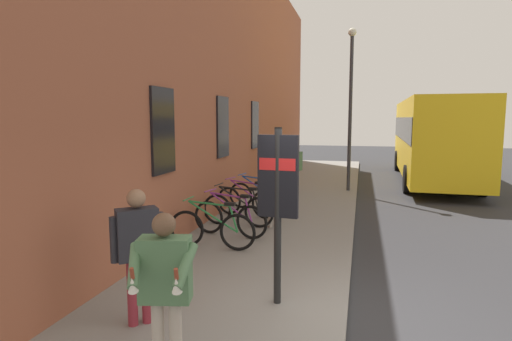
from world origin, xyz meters
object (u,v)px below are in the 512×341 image
Objects in this scene: bicycle_mid_rack at (212,229)px; bicycle_end_of_row at (238,209)px; transit_info_sign at (278,188)px; pedestrian_by_facade at (296,165)px; pedestrian_crossing_street at (274,187)px; city_bus at (433,135)px; pedestrian_near_bus at (138,243)px; bicycle_under_window at (230,218)px; bicycle_by_door at (247,201)px; street_lamp at (351,97)px; bicycle_far_end at (258,196)px; tourist_with_hotdogs at (165,280)px.

bicycle_end_of_row is at bearing 0.17° from bicycle_mid_rack.
transit_info_sign is 1.45× the size of pedestrian_by_facade.
pedestrian_crossing_street is 4.16m from pedestrian_by_facade.
city_bus is 6.28× the size of pedestrian_near_bus.
transit_info_sign is 4.12m from pedestrian_crossing_street.
pedestrian_by_facade is at bearing -6.96° from bicycle_under_window.
bicycle_by_door is (2.78, 0.07, 0.00)m from bicycle_mid_rack.
pedestrian_by_facade is at bearing -6.61° from bicycle_mid_rack.
transit_info_sign is 1.54× the size of pedestrian_crossing_street.
transit_info_sign reaches higher than pedestrian_by_facade.
street_lamp reaches higher than pedestrian_by_facade.
bicycle_mid_rack is 1.80m from bicycle_end_of_row.
city_bus reaches higher than bicycle_far_end.
transit_info_sign is (-3.89, -1.70, 1.21)m from bicycle_end_of_row.
bicycle_mid_rack and bicycle_end_of_row have the same top height.
city_bus is (11.41, -5.64, 1.41)m from bicycle_mid_rack.
tourist_with_hotdogs is at bearing 173.48° from street_lamp.
street_lamp reaches higher than bicycle_by_door.
bicycle_under_window and bicycle_end_of_row have the same top height.
bicycle_under_window is 0.32× the size of street_lamp.
pedestrian_by_facade is at bearing 137.38° from city_bus.
bicycle_end_of_row is at bearing 95.74° from pedestrian_crossing_street.
bicycle_end_of_row is at bearing 179.17° from bicycle_far_end.
bicycle_under_window is at bearing 152.06° from city_bus.
pedestrian_near_bus reaches higher than bicycle_end_of_row.
tourist_with_hotdogs is (-5.00, -0.95, 0.63)m from bicycle_under_window.
bicycle_end_of_row is 1.07× the size of pedestrian_by_facade.
pedestrian_crossing_street is at bearing 1.80° from tourist_with_hotdogs.
street_lamp reaches higher than city_bus.
street_lamp is (6.56, -2.27, 2.85)m from bicycle_under_window.
pedestrian_by_facade is 3.12m from street_lamp.
bicycle_end_of_row is at bearing 5.11° from bicycle_under_window.
pedestrian_crossing_street is 5.02m from pedestrian_near_bus.
street_lamp is (7.47, -2.34, 2.85)m from bicycle_mid_rack.
bicycle_by_door is at bearing 174.04° from bicycle_far_end.
bicycle_far_end is 1.12× the size of pedestrian_crossing_street.
bicycle_under_window is 1.36m from pedestrian_crossing_street.
bicycle_far_end is at bearing 1.12° from bicycle_under_window.
city_bus is (10.50, -5.57, 1.41)m from bicycle_under_window.
bicycle_end_of_row is at bearing 23.61° from transit_info_sign.
bicycle_under_window is at bearing -175.65° from bicycle_by_door.
bicycle_by_door is 0.31× the size of street_lamp.
bicycle_mid_rack is 0.17× the size of city_bus.
pedestrian_by_facade is 10.14m from tourist_with_hotdogs.
bicycle_mid_rack is 1.07× the size of tourist_with_hotdogs.
pedestrian_crossing_street is at bearing -23.81° from bicycle_mid_rack.
bicycle_under_window is 1.05× the size of tourist_with_hotdogs.
pedestrian_crossing_street is 0.94× the size of pedestrian_by_facade.
transit_info_sign reaches higher than bicycle_under_window.
pedestrian_near_bus reaches higher than bicycle_far_end.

